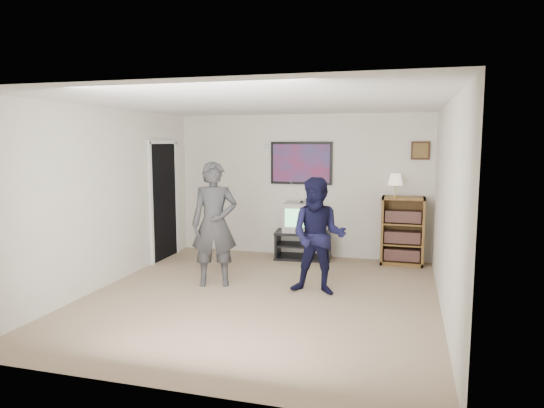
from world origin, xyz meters
The scene contains 13 objects.
room_shell centered at (0.00, 0.35, 1.25)m, with size 4.51×5.00×2.51m.
media_stand centered at (0.10, 2.23, 0.24)m, with size 1.01×0.62×0.48m.
crt_television centered at (0.07, 2.23, 0.73)m, with size 0.59×0.50×0.50m, color #9A9995, non-canonical shape.
bookshelf centered at (1.76, 2.28, 0.56)m, with size 0.69×0.39×1.13m, color brown, non-canonical shape.
table_lamp centered at (1.62, 2.23, 1.32)m, with size 0.24×0.24×0.39m, color beige, non-canonical shape.
person_tall centered at (-0.78, 0.36, 0.88)m, with size 0.64×0.42×1.75m, color #323235.
person_short centered at (0.69, 0.36, 0.78)m, with size 0.76×0.59×1.56m, color black.
controller_left centered at (-0.74, 0.57, 1.11)m, with size 0.03×0.11×0.03m, color white.
controller_right centered at (0.67, 0.62, 0.97)m, with size 0.03×0.11×0.03m, color white.
poster centered at (0.00, 2.48, 1.65)m, with size 1.10×0.03×0.75m, color black.
air_vent centered at (-0.55, 2.48, 1.95)m, with size 0.28×0.02×0.14m, color white.
small_picture centered at (2.00, 2.48, 1.88)m, with size 0.30×0.03×0.30m, color black.
doorway centered at (-2.23, 1.60, 1.00)m, with size 0.03×0.85×2.00m, color black.
Camera 1 is at (1.80, -5.88, 2.03)m, focal length 32.00 mm.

